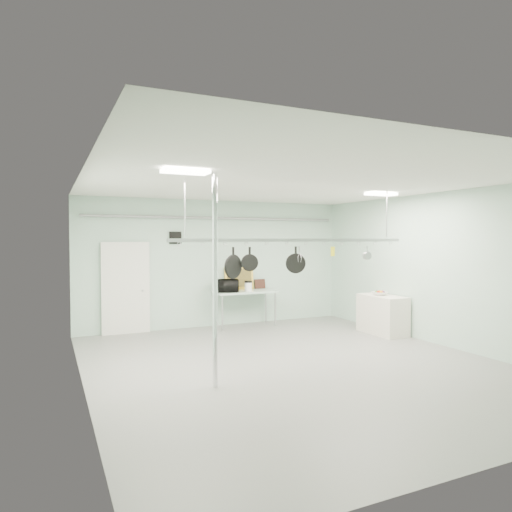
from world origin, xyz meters
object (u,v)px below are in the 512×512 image
skillet_left (233,263)px  side_cabinet (382,315)px  coffee_canister (248,287)px  skillet_mid (250,259)px  pot_rack (296,239)px  skillet_right (296,260)px  prep_table (245,294)px  chrome_pole (215,281)px  microwave (227,286)px  fruit_bowl (380,294)px

skillet_left → side_cabinet: bearing=-10.9°
coffee_canister → skillet_mid: size_ratio=0.53×
pot_rack → skillet_right: bearing=180.0°
prep_table → skillet_right: size_ratio=3.20×
skillet_left → skillet_mid: 0.32m
prep_table → side_cabinet: size_ratio=1.33×
pot_rack → skillet_right: 0.39m
prep_table → chrome_pole: bearing=-118.7°
side_cabinet → skillet_mid: skillet_mid is taller
skillet_mid → pot_rack: bearing=19.2°
microwave → skillet_left: size_ratio=1.00×
chrome_pole → skillet_right: 2.10m
prep_table → coffee_canister: coffee_canister is taller
microwave → skillet_mid: (-0.83, -3.24, 0.82)m
fruit_bowl → skillet_mid: bearing=-163.2°
prep_table → fruit_bowl: bearing=-40.4°
side_cabinet → microwave: size_ratio=2.14×
fruit_bowl → microwave: bearing=145.5°
side_cabinet → skillet_right: skillet_right is taller
fruit_bowl → skillet_right: bearing=-158.4°
microwave → skillet_left: skillet_left is taller
microwave → fruit_bowl: bearing=164.1°
prep_table → microwave: microwave is taller
side_cabinet → skillet_mid: (-3.89, -1.10, 1.43)m
fruit_bowl → pot_rack: bearing=-158.3°
coffee_canister → skillet_mid: bearing=-113.4°
prep_table → skillet_left: 3.81m
fruit_bowl → skillet_left: (-4.16, -1.16, 0.86)m
skillet_left → skillet_right: (1.24, 0.00, 0.03)m
microwave → chrome_pole: bearing=85.2°
coffee_canister → fruit_bowl: 3.19m
chrome_pole → side_cabinet: chrome_pole is taller
coffee_canister → skillet_right: 3.29m
chrome_pole → prep_table: bearing=61.3°
prep_table → side_cabinet: bearing=-40.8°
prep_table → skillet_mid: skillet_mid is taller
microwave → skillet_left: (-1.14, -3.24, 0.74)m
chrome_pole → skillet_right: bearing=25.5°
coffee_canister → skillet_left: skillet_left is taller
chrome_pole → skillet_left: size_ratio=5.70×
skillet_right → coffee_canister: bearing=104.8°
pot_rack → fruit_bowl: (2.91, 1.16, -1.29)m
coffee_canister → microwave: bearing=170.9°
fruit_bowl → chrome_pole: bearing=-156.8°
skillet_mid → prep_table: bearing=87.1°
skillet_right → skillet_mid: bearing=-157.3°
chrome_pole → fruit_bowl: (4.81, 2.06, -0.66)m
skillet_left → coffee_canister: bearing=36.5°
pot_rack → coffee_canister: 3.41m
coffee_canister → fruit_bowl: coffee_canister is taller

